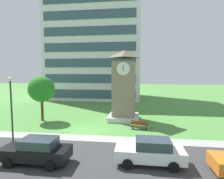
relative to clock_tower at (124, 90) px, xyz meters
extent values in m
plane|color=#4C893D|center=(-3.28, -4.72, -3.86)|extent=(160.00, 160.00, 0.00)
cube|color=#38383A|center=(-3.28, -11.42, -3.86)|extent=(120.00, 7.20, 0.01)
cube|color=#9E9E99|center=(-3.28, -7.02, -3.86)|extent=(120.00, 1.60, 0.01)
cube|color=silver|center=(-8.02, 20.73, 8.94)|extent=(20.69, 13.60, 25.60)
cube|color=#384C60|center=(-8.02, 13.88, -2.26)|extent=(19.03, 0.10, 1.80)
cube|color=#384C60|center=(-8.02, 13.88, 0.94)|extent=(19.03, 0.10, 1.80)
cube|color=#384C60|center=(-8.02, 13.88, 4.14)|extent=(19.03, 0.10, 1.80)
cube|color=#384C60|center=(-8.02, 13.88, 7.34)|extent=(19.03, 0.10, 1.80)
cube|color=#384C60|center=(-8.02, 13.88, 10.54)|extent=(19.03, 0.10, 1.80)
cube|color=#384C60|center=(-8.02, 13.88, 13.74)|extent=(19.03, 0.10, 1.80)
cube|color=gray|center=(-0.01, 0.01, -0.18)|extent=(2.81, 2.81, 7.36)
cube|color=beige|center=(-0.01, 0.01, -3.56)|extent=(3.79, 3.79, 0.60)
pyramid|color=#6A5D4D|center=(-0.01, 0.01, 4.44)|extent=(3.09, 3.09, 0.94)
cylinder|color=white|center=(-0.01, -1.46, 2.61)|extent=(1.54, 0.12, 1.54)
cylinder|color=white|center=(1.46, 0.01, 2.61)|extent=(0.12, 1.54, 1.54)
cube|color=black|center=(-0.01, -1.53, 2.75)|extent=(0.08, 0.08, 0.46)
cube|color=black|center=(-0.01, -1.54, 2.61)|extent=(0.05, 0.06, 0.69)
cube|color=brown|center=(1.87, -3.86, -3.41)|extent=(1.85, 0.71, 0.06)
cube|color=brown|center=(1.90, -3.64, -3.18)|extent=(1.79, 0.29, 0.40)
cube|color=black|center=(1.15, -3.76, -3.64)|extent=(0.14, 0.44, 0.45)
cube|color=black|center=(2.58, -3.95, -3.64)|extent=(0.14, 0.44, 0.45)
cylinder|color=#333338|center=(-9.20, -8.58, -1.23)|extent=(0.14, 0.14, 5.27)
sphere|color=#F2EFCC|center=(-9.20, -8.58, 1.59)|extent=(0.36, 0.36, 0.36)
cylinder|color=#513823|center=(-10.12, -1.66, -2.44)|extent=(0.33, 0.33, 2.85)
sphere|color=#247620|center=(-10.12, -1.66, 0.11)|extent=(3.21, 3.21, 3.21)
cube|color=black|center=(-5.08, -12.02, -3.15)|extent=(4.50, 1.77, 0.76)
cube|color=#2D3842|center=(-4.86, -12.02, -2.47)|extent=(2.25, 1.55, 0.60)
cylinder|color=black|center=(-6.48, -12.88, -3.53)|extent=(0.66, 0.22, 0.66)
cylinder|color=black|center=(-6.48, -11.15, -3.53)|extent=(0.66, 0.22, 0.66)
cylinder|color=black|center=(-3.69, -12.88, -3.53)|extent=(0.66, 0.22, 0.66)
cylinder|color=black|center=(-3.69, -11.16, -3.53)|extent=(0.66, 0.22, 0.66)
cube|color=silver|center=(2.37, -11.21, -3.15)|extent=(4.46, 1.74, 0.76)
cube|color=#2D3842|center=(2.60, -11.21, -2.47)|extent=(2.23, 1.52, 0.60)
cylinder|color=black|center=(0.99, -12.06, -3.53)|extent=(0.66, 0.22, 0.66)
cylinder|color=black|center=(0.99, -10.36, -3.53)|extent=(0.66, 0.22, 0.66)
cylinder|color=black|center=(3.75, -12.06, -3.53)|extent=(0.66, 0.22, 0.66)
cylinder|color=black|center=(3.76, -10.37, -3.53)|extent=(0.66, 0.22, 0.66)
cylinder|color=black|center=(6.71, -11.09, -3.53)|extent=(0.66, 0.22, 0.66)
camera|label=1|loc=(1.40, -23.00, 2.11)|focal=29.42mm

